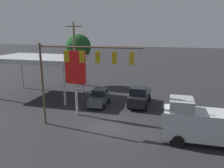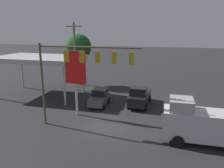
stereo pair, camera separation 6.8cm
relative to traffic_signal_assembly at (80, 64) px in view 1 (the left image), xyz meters
name	(u,v)px [view 1 (the left image)]	position (x,y,z in m)	size (l,w,h in m)	color
ground_plane	(107,127)	(-2.07, -0.78, -5.99)	(200.00, 200.00, 0.00)	#262628
traffic_signal_assembly	(80,64)	(0.00, 0.00, 0.00)	(9.27, 0.43, 7.72)	brown
utility_pole	(75,55)	(5.93, -11.90, -0.76)	(2.40, 0.26, 9.88)	brown
gas_station_canopy	(39,59)	(9.45, -8.21, -0.96)	(11.24, 6.95, 5.39)	#B2B7BC
price_sign	(75,70)	(1.81, -2.91, -1.18)	(2.19, 0.27, 6.80)	#B7B7BC
pickup_parked	(139,96)	(-4.18, -7.58, -4.88)	(2.39, 5.26, 2.40)	black
hatchback_crossing	(99,98)	(0.43, -6.33, -5.04)	(2.05, 3.85, 1.97)	#474C51
delivery_truck	(206,124)	(-10.42, 0.16, -4.30)	(6.82, 2.60, 3.58)	silver
street_tree	(78,47)	(6.73, -15.17, 0.16)	(4.05, 4.05, 8.21)	#4C331E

